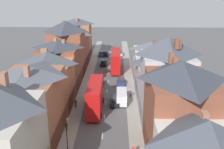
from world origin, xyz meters
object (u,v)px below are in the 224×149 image
(double_decker_bus_lead, at_px, (116,61))
(pedestrian_mid_right, at_px, (66,126))
(car_near_blue, at_px, (100,82))
(car_mid_black, at_px, (121,82))
(car_parked_left_a, at_px, (115,100))
(car_mid_white, at_px, (105,53))
(car_far_grey, at_px, (101,54))
(pedestrian_far_right, at_px, (131,93))
(car_parked_left_b, at_px, (103,62))
(delivery_van, at_px, (122,97))
(pedestrian_far_left, at_px, (76,103))
(street_lamp, at_px, (67,136))
(double_decker_bus_mid_street, at_px, (95,96))
(car_parked_right_a, at_px, (120,53))

(double_decker_bus_lead, bearing_deg, pedestrian_mid_right, -103.22)
(car_near_blue, bearing_deg, car_mid_black, 8.43)
(double_decker_bus_lead, relative_size, car_parked_left_a, 2.51)
(car_mid_white, distance_m, car_far_grey, 1.32)
(car_near_blue, bearing_deg, pedestrian_far_right, -43.71)
(car_near_blue, bearing_deg, car_parked_left_b, 90.00)
(delivery_van, xyz_separation_m, pedestrian_far_left, (-8.65, -2.47, -0.30))
(delivery_van, bearing_deg, car_mid_black, 90.00)
(car_mid_black, distance_m, car_far_grey, 27.19)
(car_far_grey, distance_m, street_lamp, 53.91)
(car_parked_left_a, xyz_separation_m, pedestrian_mid_right, (-7.49, -10.32, 0.20))
(car_parked_left_a, relative_size, pedestrian_far_left, 2.68)
(double_decker_bus_mid_street, xyz_separation_m, delivery_van, (4.91, 3.24, -1.48))
(double_decker_bus_lead, xyz_separation_m, car_mid_black, (1.31, -10.95, -2.01))
(double_decker_bus_lead, xyz_separation_m, street_lamp, (-6.04, -38.31, 0.43))
(car_near_blue, height_order, street_lamp, street_lamp)
(car_parked_right_a, xyz_separation_m, pedestrian_mid_right, (-8.79, -48.01, 0.20))
(car_near_blue, height_order, car_parked_left_a, car_near_blue)
(pedestrian_far_right, bearing_deg, car_parked_left_b, 106.27)
(car_parked_left_a, relative_size, car_mid_white, 1.11)
(car_mid_white, height_order, delivery_van, delivery_van)
(car_parked_right_a, xyz_separation_m, car_parked_left_b, (-4.90, -11.09, 0.01))
(car_mid_white, height_order, street_lamp, street_lamp)
(double_decker_bus_lead, bearing_deg, delivery_van, -86.40)
(car_near_blue, bearing_deg, double_decker_bus_lead, 72.90)
(car_parked_left_a, relative_size, delivery_van, 0.83)
(car_mid_white, bearing_deg, double_decker_bus_lead, -77.17)
(car_mid_white, distance_m, pedestrian_far_left, 39.23)
(car_parked_left_a, bearing_deg, car_near_blue, 110.05)
(car_parked_left_b, bearing_deg, double_decker_bus_mid_street, -90.02)
(car_parked_left_a, xyz_separation_m, pedestrian_far_right, (3.17, 3.40, 0.20))
(delivery_van, relative_size, pedestrian_far_right, 3.23)
(pedestrian_far_right, bearing_deg, car_mid_black, 104.55)
(pedestrian_mid_right, bearing_deg, car_parked_left_a, 54.02)
(double_decker_bus_mid_street, height_order, car_far_grey, double_decker_bus_mid_street)
(car_parked_left_a, distance_m, car_far_grey, 37.39)
(car_parked_right_a, bearing_deg, car_mid_black, -90.00)
(car_mid_black, relative_size, car_parked_left_b, 1.01)
(double_decker_bus_lead, relative_size, pedestrian_mid_right, 6.71)
(car_parked_right_a, bearing_deg, car_near_blue, -99.99)
(car_parked_right_a, distance_m, pedestrian_far_left, 40.36)
(double_decker_bus_mid_street, relative_size, car_near_blue, 2.54)
(car_parked_left_b, xyz_separation_m, pedestrian_mid_right, (-3.89, -36.91, 0.19))
(car_parked_left_a, relative_size, pedestrian_far_right, 2.68)
(double_decker_bus_lead, distance_m, car_near_blue, 12.37)
(car_parked_left_b, relative_size, car_mid_white, 1.13)
(double_decker_bus_mid_street, relative_size, pedestrian_far_left, 6.71)
(car_near_blue, xyz_separation_m, car_parked_left_a, (3.60, -9.87, -0.01))
(car_parked_left_b, xyz_separation_m, delivery_van, (4.90, -25.86, 0.50))
(car_near_blue, bearing_deg, double_decker_bus_mid_street, -90.04)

